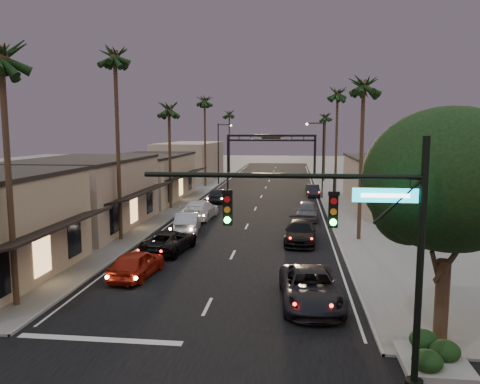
% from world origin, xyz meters
% --- Properties ---
extents(ground, '(200.00, 200.00, 0.00)m').
position_xyz_m(ground, '(0.00, 40.00, 0.00)').
color(ground, slate).
rests_on(ground, ground).
extents(road, '(14.00, 120.00, 0.02)m').
position_xyz_m(road, '(0.00, 45.00, 0.00)').
color(road, black).
rests_on(road, ground).
extents(sidewalk_left, '(5.00, 92.00, 0.12)m').
position_xyz_m(sidewalk_left, '(-9.50, 52.00, 0.06)').
color(sidewalk_left, slate).
rests_on(sidewalk_left, ground).
extents(sidewalk_right, '(5.00, 92.00, 0.12)m').
position_xyz_m(sidewalk_right, '(9.50, 52.00, 0.06)').
color(sidewalk_right, slate).
rests_on(sidewalk_right, ground).
extents(storefront_mid, '(8.00, 14.00, 5.50)m').
position_xyz_m(storefront_mid, '(-13.00, 26.00, 2.75)').
color(storefront_mid, tan).
rests_on(storefront_mid, ground).
extents(storefront_far, '(8.00, 16.00, 5.00)m').
position_xyz_m(storefront_far, '(-13.00, 42.00, 2.50)').
color(storefront_far, tan).
rests_on(storefront_far, ground).
extents(storefront_dist, '(8.00, 20.00, 6.00)m').
position_xyz_m(storefront_dist, '(-13.00, 65.00, 3.00)').
color(storefront_dist, tan).
rests_on(storefront_dist, ground).
extents(building_right, '(8.00, 18.00, 5.00)m').
position_xyz_m(building_right, '(14.00, 40.00, 2.50)').
color(building_right, tan).
rests_on(building_right, ground).
extents(traffic_signal, '(8.51, 0.22, 7.80)m').
position_xyz_m(traffic_signal, '(5.69, 4.00, 5.08)').
color(traffic_signal, black).
rests_on(traffic_signal, ground).
extents(corner_tree, '(6.20, 6.20, 8.80)m').
position_xyz_m(corner_tree, '(9.48, 7.45, 5.98)').
color(corner_tree, '#38281C').
rests_on(corner_tree, ground).
extents(planter, '(2.20, 2.60, 0.24)m').
position_xyz_m(planter, '(8.60, 5.50, 0.00)').
color(planter, gray).
rests_on(planter, ground).
extents(arch, '(15.20, 0.40, 7.27)m').
position_xyz_m(arch, '(0.00, 70.00, 5.53)').
color(arch, black).
rests_on(arch, ground).
extents(streetlight_right, '(2.13, 0.30, 9.00)m').
position_xyz_m(streetlight_right, '(6.92, 45.00, 5.33)').
color(streetlight_right, black).
rests_on(streetlight_right, ground).
extents(streetlight_left, '(2.13, 0.30, 9.00)m').
position_xyz_m(streetlight_left, '(-6.92, 58.00, 5.33)').
color(streetlight_left, black).
rests_on(streetlight_left, ground).
extents(palm_la, '(3.20, 3.20, 13.20)m').
position_xyz_m(palm_la, '(-8.60, 9.00, 11.44)').
color(palm_la, '#38281C').
rests_on(palm_la, ground).
extents(palm_lb, '(3.20, 3.20, 15.20)m').
position_xyz_m(palm_lb, '(-8.60, 22.00, 13.39)').
color(palm_lb, '#38281C').
rests_on(palm_lb, ground).
extents(palm_lc, '(3.20, 3.20, 12.20)m').
position_xyz_m(palm_lc, '(-8.60, 36.00, 10.47)').
color(palm_lc, '#38281C').
rests_on(palm_lc, ground).
extents(palm_ld, '(3.20, 3.20, 14.20)m').
position_xyz_m(palm_ld, '(-8.60, 55.00, 12.42)').
color(palm_ld, '#38281C').
rests_on(palm_ld, ground).
extents(palm_ra, '(3.20, 3.20, 13.20)m').
position_xyz_m(palm_ra, '(8.60, 24.00, 11.44)').
color(palm_ra, '#38281C').
rests_on(palm_ra, ground).
extents(palm_rb, '(3.20, 3.20, 14.20)m').
position_xyz_m(palm_rb, '(8.60, 44.00, 12.42)').
color(palm_rb, '#38281C').
rests_on(palm_rb, ground).
extents(palm_rc, '(3.20, 3.20, 12.20)m').
position_xyz_m(palm_rc, '(8.60, 64.00, 10.47)').
color(palm_rc, '#38281C').
rests_on(palm_rc, ground).
extents(palm_far, '(3.20, 3.20, 13.20)m').
position_xyz_m(palm_far, '(-8.30, 78.00, 11.44)').
color(palm_far, '#38281C').
rests_on(palm_far, ground).
extents(oncoming_red, '(2.23, 4.65, 1.53)m').
position_xyz_m(oncoming_red, '(-4.62, 13.85, 0.77)').
color(oncoming_red, '#9B1B0B').
rests_on(oncoming_red, ground).
extents(oncoming_pickup, '(3.05, 5.43, 1.43)m').
position_xyz_m(oncoming_pickup, '(-4.24, 19.35, 0.72)').
color(oncoming_pickup, black).
rests_on(oncoming_pickup, ground).
extents(oncoming_silver, '(2.33, 5.11, 1.63)m').
position_xyz_m(oncoming_silver, '(-4.40, 25.40, 0.81)').
color(oncoming_silver, '#ACACB1').
rests_on(oncoming_silver, ground).
extents(oncoming_white, '(2.80, 6.11, 1.73)m').
position_xyz_m(oncoming_white, '(-4.55, 30.90, 0.87)').
color(oncoming_white, silver).
rests_on(oncoming_white, ground).
extents(oncoming_dgrey, '(1.93, 4.76, 1.62)m').
position_xyz_m(oncoming_dgrey, '(-4.52, 41.09, 0.81)').
color(oncoming_dgrey, black).
rests_on(oncoming_dgrey, ground).
extents(curbside_near, '(3.10, 6.00, 1.62)m').
position_xyz_m(curbside_near, '(4.67, 10.79, 0.81)').
color(curbside_near, black).
rests_on(curbside_near, ground).
extents(curbside_black, '(2.40, 5.40, 1.54)m').
position_xyz_m(curbside_black, '(4.36, 22.73, 0.77)').
color(curbside_black, black).
rests_on(curbside_black, ground).
extents(curbside_grey, '(2.29, 4.90, 1.62)m').
position_xyz_m(curbside_grey, '(5.07, 31.64, 0.81)').
color(curbside_grey, '#525258').
rests_on(curbside_grey, ground).
extents(curbside_far, '(1.72, 4.34, 1.40)m').
position_xyz_m(curbside_far, '(6.20, 46.94, 0.70)').
color(curbside_far, black).
rests_on(curbside_far, ground).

